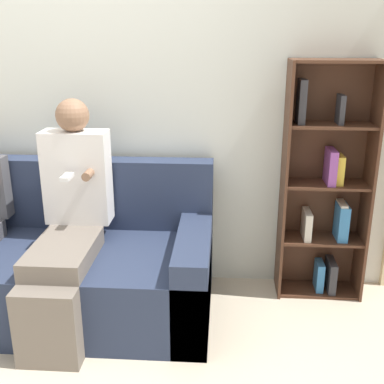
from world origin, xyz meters
The scene contains 5 objects.
ground_plane centered at (0.00, 0.00, 0.00)m, with size 14.00×14.00×0.00m, color beige.
back_wall centered at (0.00, 1.04, 1.27)m, with size 10.00×0.06×2.55m.
couch centered at (-0.06, 0.55, 0.29)m, with size 1.92×0.91×0.91m.
adult_seated centered at (0.06, 0.48, 0.67)m, with size 0.40×0.86×1.33m.
bookshelf centered at (1.63, 0.91, 0.74)m, with size 0.55×0.26×1.55m.
Camera 1 is at (0.97, -2.11, 1.72)m, focal length 45.00 mm.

